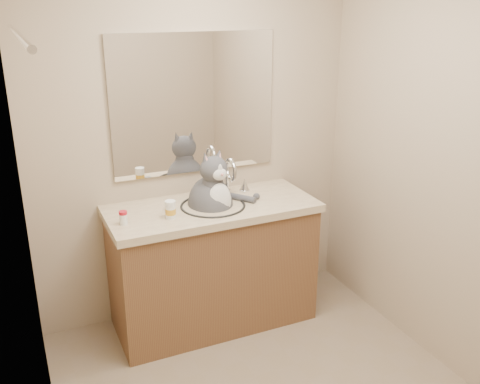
{
  "coord_description": "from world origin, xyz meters",
  "views": [
    {
      "loc": [
        -1.14,
        -2.01,
        2.09
      ],
      "look_at": [
        0.06,
        0.65,
        1.03
      ],
      "focal_mm": 40.0,
      "sensor_mm": 36.0,
      "label": 1
    }
  ],
  "objects_px": {
    "pill_bottle_redcap": "(123,218)",
    "pill_bottle_orange": "(171,210)",
    "cat": "(212,201)",
    "grey_canister": "(170,206)"
  },
  "relations": [
    {
      "from": "pill_bottle_orange",
      "to": "grey_canister",
      "type": "bearing_deg",
      "value": 75.66
    },
    {
      "from": "cat",
      "to": "pill_bottle_redcap",
      "type": "relative_size",
      "value": 6.88
    },
    {
      "from": "pill_bottle_orange",
      "to": "pill_bottle_redcap",
      "type": "bearing_deg",
      "value": 175.5
    },
    {
      "from": "cat",
      "to": "pill_bottle_redcap",
      "type": "distance_m",
      "value": 0.59
    },
    {
      "from": "pill_bottle_redcap",
      "to": "cat",
      "type": "bearing_deg",
      "value": 8.34
    },
    {
      "from": "cat",
      "to": "grey_canister",
      "type": "height_order",
      "value": "cat"
    },
    {
      "from": "cat",
      "to": "pill_bottle_redcap",
      "type": "bearing_deg",
      "value": 176.56
    },
    {
      "from": "cat",
      "to": "grey_canister",
      "type": "bearing_deg",
      "value": 167.07
    },
    {
      "from": "pill_bottle_redcap",
      "to": "pill_bottle_orange",
      "type": "relative_size",
      "value": 0.75
    },
    {
      "from": "cat",
      "to": "pill_bottle_orange",
      "type": "relative_size",
      "value": 5.17
    }
  ]
}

